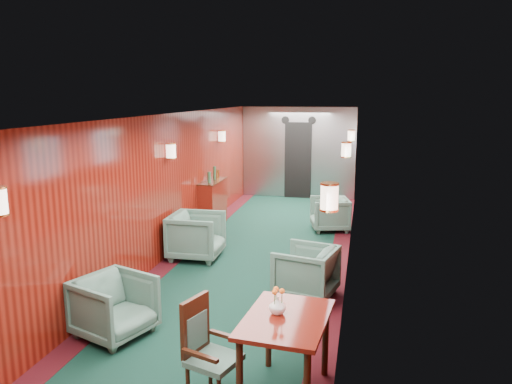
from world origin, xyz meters
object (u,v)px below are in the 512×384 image
dining_table (286,330)px  armchair_left_far (197,236)px  side_chair (206,346)px  armchair_right_far (330,214)px  armchair_right_near (306,272)px  credenza (213,203)px  armchair_left_near (115,307)px

dining_table → armchair_left_far: bearing=125.3°
dining_table → side_chair: size_ratio=1.14×
armchair_right_far → armchair_right_near: bearing=-14.8°
credenza → armchair_left_near: size_ratio=1.62×
credenza → armchair_right_far: 2.42m
armchair_left_far → side_chair: bearing=-160.9°
credenza → armchair_left_near: bearing=-86.0°
dining_table → credenza: credenza is taller
side_chair → armchair_left_far: (-1.38, 3.76, -0.13)m
side_chair → armchair_right_far: size_ratio=1.29×
side_chair → armchair_left_near: side_chair is taller
credenza → armchair_left_far: 2.08m
armchair_right_near → armchair_right_far: bearing=-167.7°
armchair_right_far → dining_table: bearing=-13.5°
armchair_left_near → armchair_left_far: 2.82m
dining_table → armchair_left_far: armchair_left_far is taller
dining_table → credenza: 6.10m
armchair_right_far → credenza: bearing=-99.0°
side_chair → credenza: credenza is taller
dining_table → armchair_right_far: 5.80m
side_chair → armchair_left_near: size_ratio=1.24×
dining_table → armchair_right_far: size_ratio=1.47×
side_chair → armchair_left_near: bearing=164.7°
armchair_left_near → side_chair: bearing=-103.3°
credenza → dining_table: bearing=-66.7°
armchair_right_far → side_chair: bearing=-20.0°
dining_table → armchair_right_far: (-0.01, 5.79, -0.31)m
credenza → armchair_right_near: size_ratio=1.62×
armchair_left_far → armchair_right_near: size_ratio=1.10×
dining_table → side_chair: 0.73m
dining_table → credenza: (-2.41, 5.60, -0.15)m
credenza → armchair_left_near: (0.34, -4.87, -0.15)m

